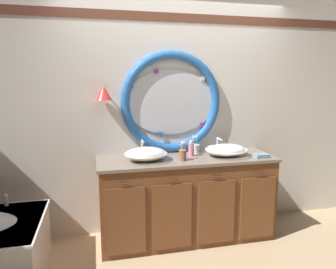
# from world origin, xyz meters

# --- Properties ---
(ground_plane) EXTENTS (14.00, 14.00, 0.00)m
(ground_plane) POSITION_xyz_m (0.00, 0.00, 0.00)
(ground_plane) COLOR tan
(back_wall_assembly) EXTENTS (6.40, 0.26, 2.60)m
(back_wall_assembly) POSITION_xyz_m (-0.01, 0.58, 1.32)
(back_wall_assembly) COLOR silver
(back_wall_assembly) RESTS_ON ground_plane
(vanity_counter) EXTENTS (1.84, 0.63, 0.88)m
(vanity_counter) POSITION_xyz_m (0.05, 0.26, 0.44)
(vanity_counter) COLOR brown
(vanity_counter) RESTS_ON ground_plane
(sink_basin_left) EXTENTS (0.43, 0.43, 0.13)m
(sink_basin_left) POSITION_xyz_m (-0.38, 0.23, 0.95)
(sink_basin_left) COLOR white
(sink_basin_left) RESTS_ON vanity_counter
(sink_basin_right) EXTENTS (0.45, 0.45, 0.12)m
(sink_basin_right) POSITION_xyz_m (0.48, 0.23, 0.95)
(sink_basin_right) COLOR white
(sink_basin_right) RESTS_ON vanity_counter
(faucet_set_left) EXTENTS (0.23, 0.12, 0.17)m
(faucet_set_left) POSITION_xyz_m (-0.38, 0.47, 0.95)
(faucet_set_left) COLOR silver
(faucet_set_left) RESTS_ON vanity_counter
(faucet_set_right) EXTENTS (0.22, 0.15, 0.16)m
(faucet_set_right) POSITION_xyz_m (0.48, 0.47, 0.95)
(faucet_set_right) COLOR silver
(faucet_set_right) RESTS_ON vanity_counter
(toothbrush_holder_left) EXTENTS (0.08, 0.08, 0.20)m
(toothbrush_holder_left) POSITION_xyz_m (-0.03, 0.14, 0.95)
(toothbrush_holder_left) COLOR #996647
(toothbrush_holder_left) RESTS_ON vanity_counter
(toothbrush_holder_right) EXTENTS (0.10, 0.10, 0.20)m
(toothbrush_holder_right) POSITION_xyz_m (0.20, 0.42, 0.94)
(toothbrush_holder_right) COLOR white
(toothbrush_holder_right) RESTS_ON vanity_counter
(soap_dispenser) EXTENTS (0.06, 0.07, 0.17)m
(soap_dispenser) POSITION_xyz_m (0.11, 0.30, 0.96)
(soap_dispenser) COLOR pink
(soap_dispenser) RESTS_ON vanity_counter
(folded_hand_towel) EXTENTS (0.16, 0.11, 0.04)m
(folded_hand_towel) POSITION_xyz_m (0.81, 0.09, 0.90)
(folded_hand_towel) COLOR #7593A8
(folded_hand_towel) RESTS_ON vanity_counter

